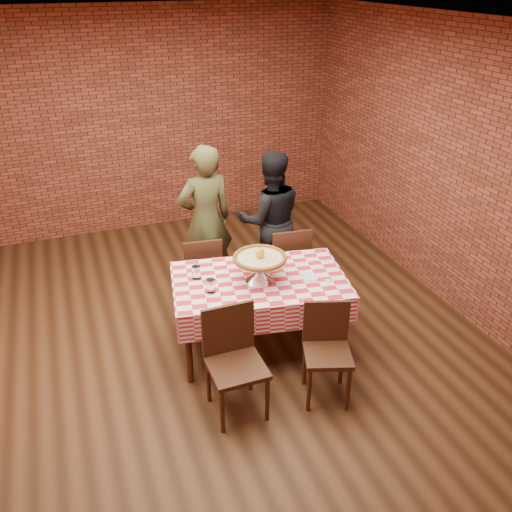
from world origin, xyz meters
name	(u,v)px	position (x,y,z in m)	size (l,w,h in m)	color
ground	(201,347)	(0.00, 0.00, 0.00)	(6.00, 6.00, 0.00)	black
back_wall	(134,124)	(0.00, 3.00, 1.45)	(5.50, 5.50, 0.00)	brown
table	(259,314)	(0.54, -0.18, 0.38)	(1.56, 0.93, 0.75)	#422112
tablecloth	(259,291)	(0.54, -0.18, 0.62)	(1.59, 0.97, 0.27)	red
pizza_stand	(260,269)	(0.54, -0.19, 0.87)	(0.48, 0.48, 0.21)	silver
pizza	(260,258)	(0.54, -0.19, 0.98)	(0.49, 0.49, 0.03)	beige
lemon	(260,253)	(0.54, -0.19, 1.03)	(0.08, 0.08, 0.10)	yellow
water_glass_left	(211,286)	(0.07, -0.24, 0.82)	(0.08, 0.08, 0.13)	white
water_glass_right	(196,272)	(0.01, 0.03, 0.82)	(0.08, 0.08, 0.13)	white
side_plate	(310,277)	(0.99, -0.32, 0.76)	(0.15, 0.15, 0.01)	white
sweetener_packet_a	(329,282)	(1.11, -0.45, 0.76)	(0.05, 0.04, 0.01)	white
sweetener_packet_b	(328,280)	(1.11, -0.42, 0.76)	(0.05, 0.04, 0.01)	white
condiment_caddy	(255,257)	(0.60, 0.10, 0.83)	(0.11, 0.08, 0.15)	silver
chair_near_left	(237,367)	(0.07, -0.92, 0.46)	(0.44, 0.44, 0.92)	#422112
chair_near_right	(327,356)	(0.82, -1.03, 0.43)	(0.38, 0.38, 0.86)	#422112
chair_far_left	(202,271)	(0.23, 0.70, 0.43)	(0.39, 0.39, 0.87)	#422112
chair_far_right	(286,262)	(1.13, 0.54, 0.45)	(0.42, 0.42, 0.90)	#422112
diner_olive	(206,220)	(0.39, 1.08, 0.84)	(0.61, 0.40, 1.67)	#434424
diner_black	(270,220)	(1.10, 0.95, 0.78)	(0.76, 0.59, 1.56)	black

